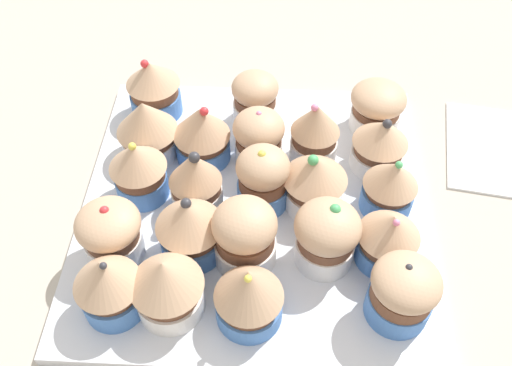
# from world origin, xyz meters

# --- Properties ---
(ground_plane) EXTENTS (1.80, 1.80, 0.03)m
(ground_plane) POSITION_xyz_m (0.00, 0.00, -0.01)
(ground_plane) COLOR #B2A899
(baking_tray) EXTENTS (0.37, 0.37, 0.01)m
(baking_tray) POSITION_xyz_m (0.00, 0.00, 0.01)
(baking_tray) COLOR silver
(baking_tray) RESTS_ON ground_plane
(cupcake_0) EXTENTS (0.06, 0.06, 0.08)m
(cupcake_0) POSITION_xyz_m (-0.12, -0.13, 0.05)
(cupcake_0) COLOR #477AC6
(cupcake_0) RESTS_ON baking_tray
(cupcake_1) EXTENTS (0.07, 0.07, 0.07)m
(cupcake_1) POSITION_xyz_m (-0.07, -0.13, 0.05)
(cupcake_1) COLOR white
(cupcake_1) RESTS_ON baking_tray
(cupcake_2) EXTENTS (0.06, 0.06, 0.08)m
(cupcake_2) POSITION_xyz_m (-0.00, -0.13, 0.05)
(cupcake_2) COLOR #477AC6
(cupcake_2) RESTS_ON baking_tray
(cupcake_3) EXTENTS (0.06, 0.06, 0.07)m
(cupcake_3) POSITION_xyz_m (0.13, -0.12, 0.05)
(cupcake_3) COLOR #477AC6
(cupcake_3) RESTS_ON baking_tray
(cupcake_4) EXTENTS (0.06, 0.06, 0.07)m
(cupcake_4) POSITION_xyz_m (-0.13, -0.07, 0.05)
(cupcake_4) COLOR white
(cupcake_4) RESTS_ON baking_tray
(cupcake_5) EXTENTS (0.06, 0.06, 0.08)m
(cupcake_5) POSITION_xyz_m (-0.06, -0.06, 0.05)
(cupcake_5) COLOR #477AC6
(cupcake_5) RESTS_ON baking_tray
(cupcake_6) EXTENTS (0.06, 0.06, 0.08)m
(cupcake_6) POSITION_xyz_m (-0.01, -0.07, 0.05)
(cupcake_6) COLOR white
(cupcake_6) RESTS_ON baking_tray
(cupcake_7) EXTENTS (0.06, 0.06, 0.08)m
(cupcake_7) POSITION_xyz_m (0.07, -0.07, 0.05)
(cupcake_7) COLOR white
(cupcake_7) RESTS_ON baking_tray
(cupcake_8) EXTENTS (0.06, 0.06, 0.07)m
(cupcake_8) POSITION_xyz_m (0.13, -0.06, 0.05)
(cupcake_8) COLOR #477AC6
(cupcake_8) RESTS_ON baking_tray
(cupcake_9) EXTENTS (0.06, 0.06, 0.08)m
(cupcake_9) POSITION_xyz_m (-0.12, 0.01, 0.05)
(cupcake_9) COLOR #477AC6
(cupcake_9) RESTS_ON baking_tray
(cupcake_10) EXTENTS (0.05, 0.05, 0.08)m
(cupcake_10) POSITION_xyz_m (-0.06, -0.01, 0.05)
(cupcake_10) COLOR white
(cupcake_10) RESTS_ON baking_tray
(cupcake_11) EXTENTS (0.05, 0.05, 0.08)m
(cupcake_11) POSITION_xyz_m (0.01, 0.00, 0.05)
(cupcake_11) COLOR #477AC6
(cupcake_11) RESTS_ON baking_tray
(cupcake_12) EXTENTS (0.07, 0.07, 0.07)m
(cupcake_12) POSITION_xyz_m (0.06, 0.00, 0.05)
(cupcake_12) COLOR white
(cupcake_12) RESTS_ON baking_tray
(cupcake_13) EXTENTS (0.06, 0.06, 0.07)m
(cupcake_13) POSITION_xyz_m (0.14, 0.00, 0.05)
(cupcake_13) COLOR #477AC6
(cupcake_13) RESTS_ON baking_tray
(cupcake_14) EXTENTS (0.07, 0.07, 0.08)m
(cupcake_14) POSITION_xyz_m (-0.12, 0.07, 0.05)
(cupcake_14) COLOR white
(cupcake_14) RESTS_ON baking_tray
(cupcake_15) EXTENTS (0.06, 0.06, 0.08)m
(cupcake_15) POSITION_xyz_m (-0.06, 0.06, 0.05)
(cupcake_15) COLOR #477AC6
(cupcake_15) RESTS_ON baking_tray
(cupcake_16) EXTENTS (0.06, 0.06, 0.07)m
(cupcake_16) POSITION_xyz_m (-0.00, 0.06, 0.05)
(cupcake_16) COLOR white
(cupcake_16) RESTS_ON baking_tray
(cupcake_17) EXTENTS (0.05, 0.05, 0.08)m
(cupcake_17) POSITION_xyz_m (0.06, 0.07, 0.05)
(cupcake_17) COLOR white
(cupcake_17) RESTS_ON baking_tray
(cupcake_18) EXTENTS (0.06, 0.06, 0.07)m
(cupcake_18) POSITION_xyz_m (0.13, 0.06, 0.05)
(cupcake_18) COLOR white
(cupcake_18) RESTS_ON baking_tray
(cupcake_19) EXTENTS (0.06, 0.06, 0.08)m
(cupcake_19) POSITION_xyz_m (-0.13, 0.13, 0.05)
(cupcake_19) COLOR #477AC6
(cupcake_19) RESTS_ON baking_tray
(cupcake_20) EXTENTS (0.05, 0.05, 0.07)m
(cupcake_20) POSITION_xyz_m (-0.01, 0.13, 0.05)
(cupcake_20) COLOR white
(cupcake_20) RESTS_ON baking_tray
(cupcake_21) EXTENTS (0.06, 0.06, 0.06)m
(cupcake_21) POSITION_xyz_m (0.13, 0.12, 0.04)
(cupcake_21) COLOR white
(cupcake_21) RESTS_ON baking_tray
(napkin) EXTENTS (0.13, 0.16, 0.01)m
(napkin) POSITION_xyz_m (0.28, 0.10, 0.00)
(napkin) COLOR white
(napkin) RESTS_ON ground_plane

